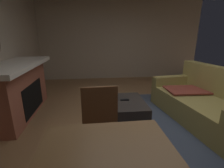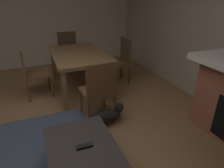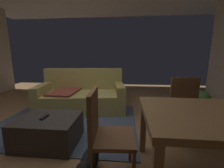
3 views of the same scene
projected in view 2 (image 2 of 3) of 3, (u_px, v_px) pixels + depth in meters
floor at (46, 162)px, 2.19m from camera, size 8.60×8.60×0.00m
wall_right_window_side at (24, 8)px, 4.61m from camera, size 0.12×5.91×2.89m
ottoman_coffee_table at (83, 160)px, 1.95m from camera, size 0.85×0.65×0.40m
tv_remote at (84, 146)px, 1.84m from camera, size 0.05×0.16×0.02m
dining_table at (79, 57)px, 3.65m from camera, size 1.55×0.97×0.74m
dining_chair_north at (31, 70)px, 3.41m from camera, size 0.47×0.47×0.93m
dining_chair_east at (68, 50)px, 4.69m from camera, size 0.46×0.46×0.93m
dining_chair_south at (121, 59)px, 4.01m from camera, size 0.44×0.44×0.93m
dining_chair_west at (99, 88)px, 2.73m from camera, size 0.46×0.46×0.93m
small_dog at (106, 116)px, 2.76m from camera, size 0.20×0.57×0.26m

